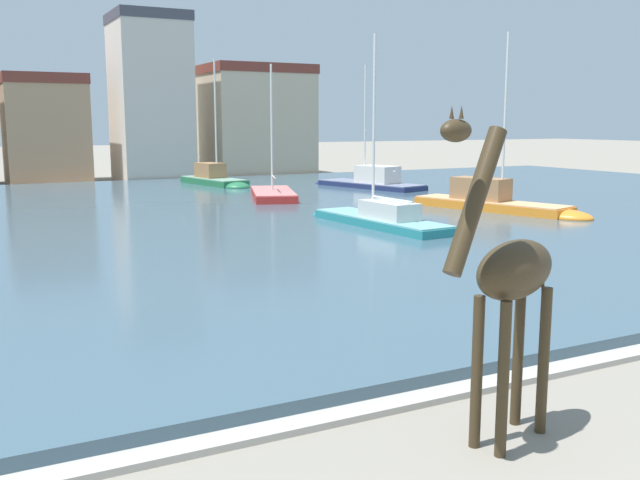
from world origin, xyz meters
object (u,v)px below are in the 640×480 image
at_px(sailboat_navy, 366,184).
at_px(sailboat_red, 272,196).
at_px(giraffe_statue, 510,278).
at_px(sailboat_green, 217,181).
at_px(sailboat_teal, 373,221).
at_px(sailboat_orange, 500,206).

bearing_deg(sailboat_navy, sailboat_red, -159.69).
height_order(giraffe_statue, sailboat_navy, sailboat_navy).
distance_m(sailboat_navy, sailboat_red, 8.89).
bearing_deg(sailboat_green, giraffe_statue, -103.30).
relative_size(sailboat_navy, sailboat_red, 1.19).
height_order(giraffe_statue, sailboat_green, sailboat_green).
height_order(giraffe_statue, sailboat_teal, sailboat_teal).
bearing_deg(sailboat_teal, sailboat_green, 88.68).
distance_m(sailboat_orange, sailboat_teal, 8.21).
bearing_deg(giraffe_statue, sailboat_teal, 63.95).
bearing_deg(sailboat_green, sailboat_teal, -91.32).
distance_m(giraffe_statue, sailboat_orange, 26.23).
distance_m(giraffe_statue, sailboat_green, 41.81).
xyz_separation_m(giraffe_statue, sailboat_green, (9.60, 40.65, -1.93)).
bearing_deg(sailboat_navy, sailboat_orange, -93.47).
height_order(sailboat_red, sailboat_teal, sailboat_teal).
relative_size(sailboat_green, sailboat_teal, 1.00).
relative_size(sailboat_orange, sailboat_teal, 1.07).
relative_size(sailboat_navy, sailboat_teal, 1.06).
relative_size(giraffe_statue, sailboat_navy, 0.52).
distance_m(sailboat_red, sailboat_teal, 12.61).
xyz_separation_m(giraffe_statue, sailboat_orange, (17.23, 19.68, -1.91)).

